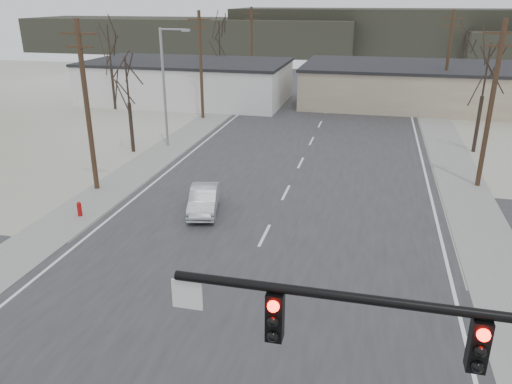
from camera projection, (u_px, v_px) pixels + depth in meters
ground at (215, 335)px, 17.51m from camera, size 140.00×140.00×0.00m
main_road at (289, 187)px, 31.10m from camera, size 18.00×110.00×0.05m
cross_road at (215, 334)px, 17.50m from camera, size 90.00×10.00×0.04m
sidewalk_left at (163, 153)px, 37.91m from camera, size 3.00×90.00×0.06m
sidewalk_right at (458, 174)px, 33.34m from camera, size 3.00×90.00×0.06m
fire_hydrant at (79, 209)px, 26.80m from camera, size 0.24×0.24×0.87m
building_left_far at (188, 81)px, 56.39m from camera, size 22.30×12.30×4.50m
building_right_far at (425, 85)px, 54.45m from camera, size 26.30×14.30×4.30m
upole_left_b at (87, 105)px, 28.97m from camera, size 2.20×0.30×10.00m
upole_left_c at (201, 64)px, 47.09m from camera, size 2.20×0.30×10.00m
upole_left_d at (251, 45)px, 65.22m from camera, size 2.20×0.30×10.00m
upole_right_a at (491, 103)px, 29.45m from camera, size 2.20×0.30×10.00m
upole_right_b at (448, 61)px, 49.39m from camera, size 2.20×0.30×10.00m
streetlight_main at (166, 82)px, 37.93m from camera, size 2.40×0.25×9.00m
tree_left_near at (127, 83)px, 36.54m from camera, size 3.30×3.30×7.35m
tree_right_mid at (486, 73)px, 36.23m from camera, size 3.74×3.74×8.33m
tree_left_far at (219, 40)px, 59.94m from camera, size 3.96×3.96×8.82m
tree_right_far at (467, 47)px, 59.38m from camera, size 3.52×3.52×7.84m
tree_left_mid at (109, 48)px, 50.78m from camera, size 3.96×3.96×8.82m
hill_left at (190, 35)px, 107.16m from camera, size 70.00×18.00×7.00m
hill_center at (433, 33)px, 99.65m from camera, size 80.00×18.00×9.00m
sedan_crossing at (204, 199)px, 27.32m from camera, size 2.36×4.39×1.37m
car_far_a at (373, 84)px, 63.05m from camera, size 3.99×5.88×1.58m
car_far_b at (340, 76)px, 70.33m from camera, size 2.15×4.15×1.35m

